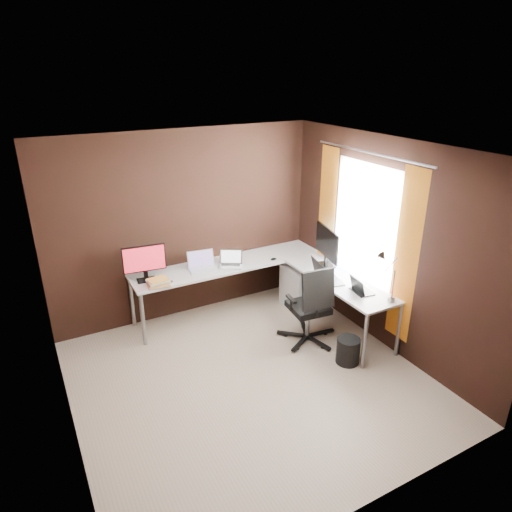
{
  "coord_description": "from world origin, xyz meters",
  "views": [
    {
      "loc": [
        -1.89,
        -3.63,
        3.2
      ],
      "look_at": [
        0.59,
        0.95,
        1.01
      ],
      "focal_mm": 32.0,
      "sensor_mm": 36.0,
      "label": 1
    }
  ],
  "objects_px": {
    "monitor_left": "(144,261)",
    "desk_lamp": "(386,271)",
    "drawer_pedestal": "(301,287)",
    "laptop_black_big": "(325,276)",
    "wastebasket": "(348,351)",
    "laptop_silver": "(231,262)",
    "book_stack": "(158,282)",
    "monitor_right": "(327,245)",
    "laptop_black_small": "(360,289)",
    "office_chair": "(309,319)",
    "laptop_white": "(202,265)"
  },
  "relations": [
    {
      "from": "laptop_black_big",
      "to": "drawer_pedestal",
      "type": "bearing_deg",
      "value": 0.02
    },
    {
      "from": "drawer_pedestal",
      "to": "desk_lamp",
      "type": "height_order",
      "value": "desk_lamp"
    },
    {
      "from": "book_stack",
      "to": "wastebasket",
      "type": "bearing_deg",
      "value": -41.93
    },
    {
      "from": "monitor_right",
      "to": "laptop_black_small",
      "type": "xyz_separation_m",
      "value": [
        -0.11,
        -0.82,
        -0.26
      ]
    },
    {
      "from": "drawer_pedestal",
      "to": "monitor_right",
      "type": "distance_m",
      "value": 0.82
    },
    {
      "from": "drawer_pedestal",
      "to": "wastebasket",
      "type": "bearing_deg",
      "value": -101.15
    },
    {
      "from": "laptop_black_big",
      "to": "wastebasket",
      "type": "bearing_deg",
      "value": -179.33
    },
    {
      "from": "laptop_silver",
      "to": "laptop_black_small",
      "type": "distance_m",
      "value": 1.75
    },
    {
      "from": "laptop_black_big",
      "to": "wastebasket",
      "type": "distance_m",
      "value": 0.94
    },
    {
      "from": "book_stack",
      "to": "wastebasket",
      "type": "xyz_separation_m",
      "value": [
        1.72,
        -1.54,
        -0.61
      ]
    },
    {
      "from": "drawer_pedestal",
      "to": "laptop_black_big",
      "type": "relative_size",
      "value": 1.29
    },
    {
      "from": "laptop_black_small",
      "to": "laptop_silver",
      "type": "bearing_deg",
      "value": 42.54
    },
    {
      "from": "drawer_pedestal",
      "to": "monitor_left",
      "type": "distance_m",
      "value": 2.22
    },
    {
      "from": "drawer_pedestal",
      "to": "laptop_black_small",
      "type": "distance_m",
      "value": 1.25
    },
    {
      "from": "monitor_left",
      "to": "desk_lamp",
      "type": "relative_size",
      "value": 0.89
    },
    {
      "from": "laptop_silver",
      "to": "monitor_right",
      "type": "bearing_deg",
      "value": 2.59
    },
    {
      "from": "wastebasket",
      "to": "book_stack",
      "type": "bearing_deg",
      "value": 138.07
    },
    {
      "from": "office_chair",
      "to": "book_stack",
      "type": "bearing_deg",
      "value": 155.35
    },
    {
      "from": "monitor_right",
      "to": "office_chair",
      "type": "height_order",
      "value": "monitor_right"
    },
    {
      "from": "laptop_black_small",
      "to": "desk_lamp",
      "type": "distance_m",
      "value": 0.44
    },
    {
      "from": "monitor_right",
      "to": "desk_lamp",
      "type": "distance_m",
      "value": 1.1
    },
    {
      "from": "monitor_left",
      "to": "laptop_black_big",
      "type": "xyz_separation_m",
      "value": [
        1.94,
        -1.08,
        -0.2
      ]
    },
    {
      "from": "drawer_pedestal",
      "to": "laptop_white",
      "type": "xyz_separation_m",
      "value": [
        -1.34,
        0.35,
        0.48
      ]
    },
    {
      "from": "monitor_right",
      "to": "laptop_black_small",
      "type": "relative_size",
      "value": 2.13
    },
    {
      "from": "laptop_silver",
      "to": "desk_lamp",
      "type": "height_order",
      "value": "desk_lamp"
    },
    {
      "from": "laptop_silver",
      "to": "wastebasket",
      "type": "bearing_deg",
      "value": -36.49
    },
    {
      "from": "laptop_white",
      "to": "office_chair",
      "type": "bearing_deg",
      "value": -43.35
    },
    {
      "from": "drawer_pedestal",
      "to": "monitor_left",
      "type": "xyz_separation_m",
      "value": [
        -2.08,
        0.37,
        0.69
      ]
    },
    {
      "from": "laptop_black_big",
      "to": "laptop_silver",
      "type": "bearing_deg",
      "value": 51.54
    },
    {
      "from": "monitor_right",
      "to": "drawer_pedestal",
      "type": "bearing_deg",
      "value": 37.39
    },
    {
      "from": "laptop_white",
      "to": "laptop_black_big",
      "type": "distance_m",
      "value": 1.6
    },
    {
      "from": "monitor_left",
      "to": "laptop_white",
      "type": "distance_m",
      "value": 0.77
    },
    {
      "from": "desk_lamp",
      "to": "office_chair",
      "type": "distance_m",
      "value": 1.16
    },
    {
      "from": "laptop_black_big",
      "to": "laptop_white",
      "type": "bearing_deg",
      "value": 60.04
    },
    {
      "from": "laptop_white",
      "to": "wastebasket",
      "type": "height_order",
      "value": "laptop_white"
    },
    {
      "from": "monitor_left",
      "to": "laptop_silver",
      "type": "bearing_deg",
      "value": 1.28
    },
    {
      "from": "laptop_white",
      "to": "laptop_silver",
      "type": "distance_m",
      "value": 0.39
    },
    {
      "from": "monitor_right",
      "to": "wastebasket",
      "type": "xyz_separation_m",
      "value": [
        -0.43,
        -1.06,
        -0.87
      ]
    },
    {
      "from": "laptop_white",
      "to": "book_stack",
      "type": "distance_m",
      "value": 0.68
    },
    {
      "from": "monitor_left",
      "to": "laptop_black_big",
      "type": "height_order",
      "value": "monitor_left"
    },
    {
      "from": "laptop_black_small",
      "to": "wastebasket",
      "type": "relative_size",
      "value": 0.96
    },
    {
      "from": "drawer_pedestal",
      "to": "desk_lamp",
      "type": "relative_size",
      "value": 1.02
    },
    {
      "from": "laptop_white",
      "to": "desk_lamp",
      "type": "height_order",
      "value": "desk_lamp"
    },
    {
      "from": "monitor_right",
      "to": "laptop_silver",
      "type": "xyz_separation_m",
      "value": [
        -1.12,
        0.6,
        -0.25
      ]
    },
    {
      "from": "laptop_silver",
      "to": "office_chair",
      "type": "height_order",
      "value": "office_chair"
    },
    {
      "from": "monitor_left",
      "to": "laptop_silver",
      "type": "xyz_separation_m",
      "value": [
        1.12,
        -0.1,
        -0.21
      ]
    },
    {
      "from": "monitor_left",
      "to": "office_chair",
      "type": "bearing_deg",
      "value": -28.56
    },
    {
      "from": "laptop_silver",
      "to": "book_stack",
      "type": "bearing_deg",
      "value": -142.33
    },
    {
      "from": "office_chair",
      "to": "wastebasket",
      "type": "xyz_separation_m",
      "value": [
        0.14,
        -0.59,
        -0.15
      ]
    },
    {
      "from": "laptop_white",
      "to": "monitor_left",
      "type": "bearing_deg",
      "value": -173.85
    }
  ]
}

